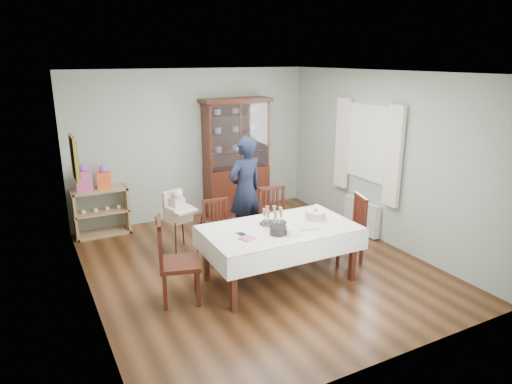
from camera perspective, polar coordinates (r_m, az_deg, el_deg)
floor at (r=6.67m, az=0.12°, el=-9.13°), size 5.00×5.00×0.00m
room_shell at (r=6.60m, az=-2.03°, el=6.17°), size 5.00×5.00×5.00m
dining_table at (r=6.11m, az=2.94°, el=-7.69°), size 2.01×1.17×0.76m
china_cabinet at (r=8.56m, az=-2.48°, el=4.61°), size 1.30×0.48×2.18m
sideboard at (r=8.07m, az=-18.77°, el=-2.35°), size 0.90×0.38×0.80m
picture_frame at (r=6.27m, az=-21.80°, el=3.94°), size 0.04×0.48×0.58m
window at (r=7.66m, az=13.99°, el=5.98°), size 0.04×1.02×1.22m
curtain_left at (r=7.19m, az=16.83°, el=4.28°), size 0.07×0.30×1.55m
curtain_right at (r=8.10m, az=10.73°, el=6.02°), size 0.07×0.30×1.55m
radiator at (r=7.93m, az=13.04°, el=-2.95°), size 0.10×0.80×0.55m
chair_far_left at (r=6.74m, az=-4.58°, el=-6.43°), size 0.43×0.43×0.90m
chair_far_right at (r=7.05m, az=2.50°, el=-5.10°), size 0.49×0.49×0.98m
chair_end_left at (r=5.73m, az=-9.62°, el=-10.42°), size 0.59×0.59×1.07m
chair_end_right at (r=6.89m, az=11.29°, el=-5.98°), size 0.54×0.54×0.97m
woman at (r=7.23m, az=-1.37°, el=0.23°), size 0.70×0.53×1.72m
high_chair at (r=6.99m, az=-9.59°, el=-4.61°), size 0.56×0.56×1.01m
champagne_tray at (r=6.03m, az=2.13°, el=-3.46°), size 0.37×0.37×0.23m
birthday_cake at (r=6.27m, az=7.45°, el=-2.92°), size 0.32×0.32×0.22m
plate_stack_dark at (r=5.72m, az=2.77°, el=-4.80°), size 0.23×0.23×0.10m
plate_stack_white at (r=5.73m, az=4.71°, el=-4.90°), size 0.24×0.24×0.08m
napkin_stack at (r=5.58m, az=-1.12°, el=-5.81°), size 0.19×0.19×0.02m
cutlery at (r=5.70m, az=-2.11°, el=-5.38°), size 0.14×0.18×0.01m
cake_knife at (r=5.90m, az=6.72°, el=-4.70°), size 0.28×0.08×0.01m
gift_bag_pink at (r=7.86m, az=-20.68°, el=1.55°), size 0.27×0.20×0.45m
gift_bag_orange at (r=7.90m, az=-18.48°, el=1.67°), size 0.24×0.19×0.40m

